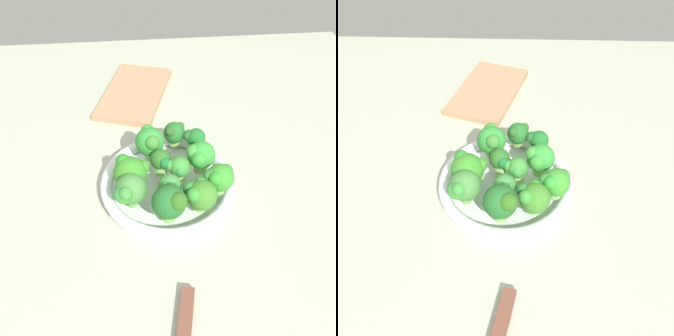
{
  "view_description": "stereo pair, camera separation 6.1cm",
  "coord_description": "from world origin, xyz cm",
  "views": [
    {
      "loc": [
        51.96,
        -3.1,
        58.78
      ],
      "look_at": [
        2.48,
        1.34,
        7.09
      ],
      "focal_mm": 39.04,
      "sensor_mm": 36.0,
      "label": 1
    },
    {
      "loc": [
        52.13,
        2.96,
        58.78
      ],
      "look_at": [
        2.48,
        1.34,
        7.09
      ],
      "focal_mm": 39.04,
      "sensor_mm": 36.0,
      "label": 2
    }
  ],
  "objects": [
    {
      "name": "ground_plane",
      "position": [
        0.0,
        0.0,
        -1.25
      ],
      "size": [
        130.0,
        130.0,
        2.5
      ],
      "primitive_type": "cube",
      "color": "#ABAF9A"
    },
    {
      "name": "bowl",
      "position": [
        2.48,
        1.34,
        2.08
      ],
      "size": [
        27.57,
        27.57,
        4.09
      ],
      "color": "white",
      "rests_on": "ground_plane"
    },
    {
      "name": "broccoli_floret_0",
      "position": [
        2.79,
        3.45,
        7.3
      ],
      "size": [
        4.63,
        4.94,
        5.52
      ],
      "color": "#99CA63",
      "rests_on": "bowl"
    },
    {
      "name": "broccoli_floret_1",
      "position": [
        8.98,
        -6.29,
        8.58
      ],
      "size": [
        6.37,
        6.03,
        7.36
      ],
      "color": "#7DBB51",
      "rests_on": "bowl"
    },
    {
      "name": "broccoli_floret_2",
      "position": [
        -3.86,
        -1.83,
        8.68
      ],
      "size": [
        6.75,
        6.02,
        7.51
      ],
      "color": "#89C25E",
      "rests_on": "bowl"
    },
    {
      "name": "broccoli_floret_3",
      "position": [
        -7.72,
        3.61,
        7.24
      ],
      "size": [
        4.7,
        4.7,
        5.54
      ],
      "color": "#87B955",
      "rests_on": "bowl"
    },
    {
      "name": "broccoli_floret_4",
      "position": [
        6.58,
        10.71,
        7.86
      ],
      "size": [
        5.4,
        6.06,
        6.42
      ],
      "color": "#85C866",
      "rests_on": "bowl"
    },
    {
      "name": "broccoli_floret_5",
      "position": [
        -5.84,
        7.72,
        7.07
      ],
      "size": [
        4.05,
        4.81,
        5.19
      ],
      "color": "#93C96C",
      "rests_on": "bowl"
    },
    {
      "name": "broccoli_floret_6",
      "position": [
        0.93,
        7.89,
        8.32
      ],
      "size": [
        6.29,
        5.9,
        7.08
      ],
      "color": "#80BD53",
      "rests_on": "bowl"
    },
    {
      "name": "broccoli_floret_7",
      "position": [
        10.31,
        6.51,
        7.82
      ],
      "size": [
        5.88,
        6.23,
        6.48
      ],
      "color": "#93CF66",
      "rests_on": "bowl"
    },
    {
      "name": "broccoli_floret_8",
      "position": [
        7.66,
        1.16,
        7.42
      ],
      "size": [
        4.91,
        4.48,
        5.58
      ],
      "color": "#88C157",
      "rests_on": "bowl"
    },
    {
      "name": "broccoli_floret_9",
      "position": [
        3.71,
        -6.02,
        8.06
      ],
      "size": [
        6.87,
        7.09,
        7.1
      ],
      "color": "#77B75D",
      "rests_on": "bowl"
    },
    {
      "name": "broccoli_floret_10",
      "position": [
        12.17,
        0.84,
        8.69
      ],
      "size": [
        6.88,
        6.24,
        7.81
      ],
      "color": "#88CA57",
      "rests_on": "bowl"
    },
    {
      "name": "broccoli_floret_11",
      "position": [
        0.81,
        0.33,
        7.44
      ],
      "size": [
        4.8,
        4.2,
        5.76
      ],
      "color": "#94C86B",
      "rests_on": "bowl"
    },
    {
      "name": "cutting_board",
      "position": [
        -32.81,
        -4.76,
        0.8
      ],
      "size": [
        29.34,
        22.34,
        1.6
      ],
      "primitive_type": "cube",
      "rotation": [
        0.0,
        0.0,
        -0.3
      ],
      "color": "tan",
      "rests_on": "ground_plane"
    }
  ]
}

